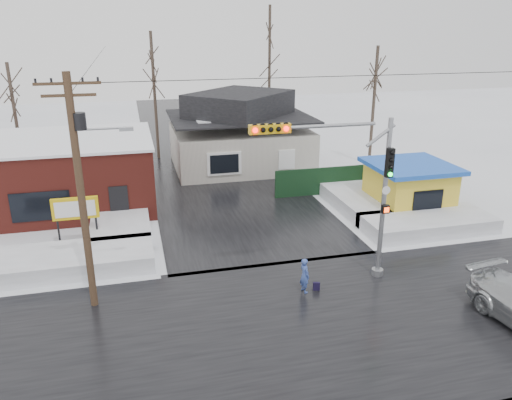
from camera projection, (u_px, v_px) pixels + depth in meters
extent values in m
plane|color=white|center=(316.00, 325.00, 18.40)|extent=(120.00, 120.00, 0.00)
cube|color=black|center=(316.00, 325.00, 18.40)|extent=(10.00, 120.00, 0.02)
cube|color=black|center=(316.00, 325.00, 18.40)|extent=(120.00, 10.00, 0.02)
cube|color=white|center=(75.00, 260.00, 22.58)|extent=(7.00, 3.00, 0.80)
cube|color=white|center=(428.00, 223.00, 26.74)|extent=(7.00, 3.00, 0.80)
cube|color=white|center=(121.00, 217.00, 27.61)|extent=(3.00, 8.00, 0.80)
cube|color=white|center=(354.00, 197.00, 30.85)|extent=(3.00, 8.00, 0.80)
cylinder|color=gray|center=(384.00, 201.00, 20.90)|extent=(0.20, 0.20, 7.00)
cylinder|color=gray|center=(377.00, 272.00, 22.02)|extent=(0.50, 0.50, 0.30)
cylinder|color=gray|center=(320.00, 126.00, 19.10)|extent=(4.60, 0.14, 0.14)
cube|color=gold|center=(270.00, 129.00, 18.64)|extent=(1.60, 0.28, 0.35)
sphere|color=#FF0C0C|center=(255.00, 130.00, 18.35)|extent=(0.20, 0.20, 0.20)
sphere|color=#FF0C0C|center=(286.00, 129.00, 18.63)|extent=(0.20, 0.20, 0.20)
cube|color=black|center=(390.00, 163.00, 20.15)|extent=(0.30, 0.22, 1.20)
sphere|color=#0CE533|center=(390.00, 174.00, 20.17)|extent=(0.18, 0.18, 0.18)
cube|color=black|center=(385.00, 209.00, 20.81)|extent=(0.30, 0.20, 0.35)
cylinder|color=#382619|center=(82.00, 198.00, 18.24)|extent=(0.28, 0.28, 9.00)
cube|color=#382619|center=(67.00, 83.00, 16.87)|extent=(2.20, 0.10, 0.10)
cube|color=#382619|center=(69.00, 95.00, 17.01)|extent=(1.80, 0.10, 0.10)
cylinder|color=black|center=(80.00, 121.00, 17.36)|extent=(0.44, 0.44, 0.60)
cylinder|color=gray|center=(100.00, 129.00, 17.61)|extent=(1.80, 0.08, 0.08)
cube|color=gray|center=(126.00, 129.00, 17.84)|extent=(0.50, 0.22, 0.12)
cube|color=maroon|center=(49.00, 174.00, 29.80)|extent=(12.00, 8.00, 4.00)
cube|color=white|center=(45.00, 141.00, 29.12)|extent=(12.20, 8.20, 0.15)
cube|color=black|center=(41.00, 206.00, 26.33)|extent=(3.00, 0.08, 1.60)
cube|color=black|center=(119.00, 205.00, 27.36)|extent=(1.00, 0.08, 2.20)
cylinder|color=black|center=(59.00, 231.00, 24.49)|extent=(0.10, 0.10, 1.80)
cylinder|color=black|center=(97.00, 227.00, 24.90)|extent=(0.10, 0.10, 1.80)
cube|color=gold|center=(75.00, 208.00, 24.33)|extent=(2.20, 0.18, 1.10)
cube|color=white|center=(75.00, 209.00, 24.23)|extent=(1.90, 0.02, 0.80)
cube|color=beige|center=(240.00, 147.00, 38.46)|extent=(10.00, 8.00, 3.00)
cube|color=black|center=(240.00, 116.00, 37.66)|extent=(10.40, 8.40, 0.12)
pyramid|color=black|center=(239.00, 103.00, 37.34)|extent=(9.00, 7.00, 1.80)
cube|color=maroon|center=(277.00, 100.00, 38.98)|extent=(0.70, 0.70, 1.40)
cube|color=white|center=(224.00, 164.00, 34.33)|extent=(2.40, 0.12, 1.60)
cube|color=yellow|center=(408.00, 190.00, 29.30)|extent=(4.00, 4.00, 2.60)
cube|color=blue|center=(411.00, 166.00, 28.82)|extent=(4.60, 4.60, 0.25)
cube|color=black|center=(428.00, 201.00, 27.45)|extent=(1.80, 0.06, 1.20)
cube|color=black|center=(334.00, 180.00, 32.39)|extent=(8.00, 0.12, 1.80)
cylinder|color=#332821|center=(155.00, 97.00, 39.56)|extent=(0.24, 0.24, 10.00)
cylinder|color=#332821|center=(269.00, 78.00, 43.36)|extent=(0.24, 0.24, 12.00)
cylinder|color=#332821|center=(373.00, 107.00, 37.94)|extent=(0.24, 0.24, 9.00)
cylinder|color=#332821|center=(16.00, 120.00, 35.75)|extent=(0.24, 0.24, 8.00)
imported|color=#3A53A4|center=(305.00, 276.00, 20.45)|extent=(0.47, 0.61, 1.50)
cube|color=black|center=(316.00, 287.00, 20.75)|extent=(0.30, 0.19, 0.35)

